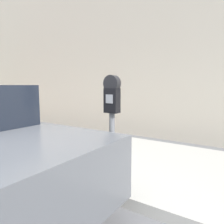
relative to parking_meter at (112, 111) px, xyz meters
name	(u,v)px	position (x,y,z in m)	size (l,w,h in m)	color
ground_plane	(29,218)	(-0.44, -1.04, -1.17)	(60.00, 60.00, 0.00)	slate
sidewalk	(127,159)	(-0.44, 1.16, -1.09)	(24.00, 2.80, 0.15)	#ADAAA3
building_facade	(172,39)	(-0.44, 3.52, 1.60)	(24.00, 0.30, 5.54)	beige
parking_meter	(112,111)	(0.00, 0.00, 0.00)	(0.23, 0.13, 1.51)	slate
fire_hydrant	(26,132)	(-2.22, 0.14, -0.58)	(0.23, 0.23, 0.87)	gold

